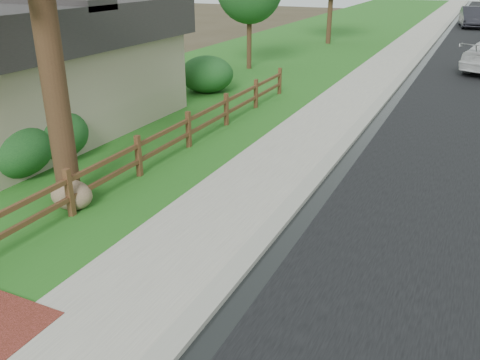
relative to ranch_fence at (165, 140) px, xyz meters
The scene contains 12 objects.
ground 7.37m from the ranch_fence, 60.64° to the right, with size 120.00×120.00×0.00m, color #3C3321.
curb 28.88m from the ranch_fence, 82.04° to the left, with size 0.40×90.00×0.12m, color gray.
wet_gutter 28.94m from the ranch_fence, 81.35° to the left, with size 0.50×90.00×0.00m, color black.
sidewalk 28.73m from the ranch_fence, 84.61° to the left, with size 2.20×90.00×0.10m, color gray.
grass_strip 28.62m from the ranch_fence, 88.40° to the left, with size 1.60×90.00×0.06m, color #235F1B.
lawn_near 28.94m from the ranch_fence, 98.75° to the left, with size 9.00×90.00×0.04m, color #235F1B.
ranch_fence is the anchor object (origin of this frame).
dark_car_far 38.26m from the ranch_fence, 81.06° to the left, with size 1.74×5.00×1.65m, color black.
boulder 3.28m from the ranch_fence, 95.27° to the right, with size 0.97×0.73×0.65m, color brown.
shrub_b 3.79m from the ranch_fence, 139.88° to the right, with size 1.97×1.97×1.38m, color #17401A.
shrub_c 3.10m from the ranch_fence, 159.19° to the right, with size 1.96×1.96×1.42m, color #17401A.
shrub_d 8.14m from the ranch_fence, 110.89° to the left, with size 2.19×2.19×1.49m, color #17401A.
Camera 1 is at (3.60, -4.29, 4.89)m, focal length 38.00 mm.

